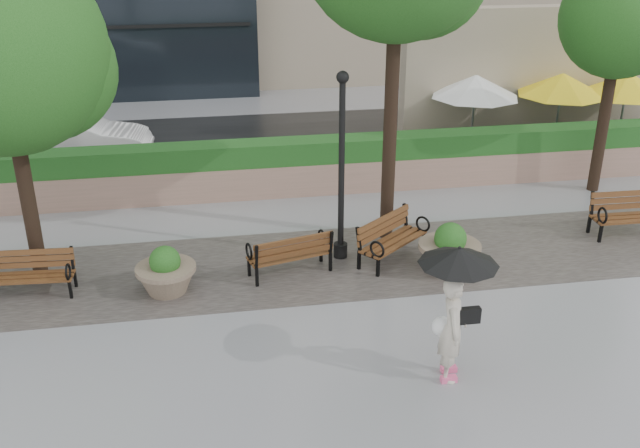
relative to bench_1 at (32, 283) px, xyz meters
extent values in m
plane|color=gray|center=(4.52, -2.66, -0.24)|extent=(100.00, 100.00, 0.00)
cube|color=#383330|center=(4.52, 0.34, -0.24)|extent=(28.00, 3.20, 0.01)
cube|color=tan|center=(4.52, 4.34, 0.16)|extent=(24.00, 0.80, 0.80)
cube|color=#1B4D19|center=(4.52, 4.34, 0.83)|extent=(24.00, 0.75, 0.55)
cube|color=tan|center=(14.02, 7.34, 1.76)|extent=(10.00, 0.60, 4.00)
cube|color=#1B4D19|center=(13.52, 5.14, 0.21)|extent=(8.00, 0.50, 0.90)
cube|color=black|center=(4.52, 8.34, -0.24)|extent=(40.00, 7.00, 0.00)
cube|color=brown|center=(0.00, -0.03, 0.13)|extent=(1.56, 0.56, 0.04)
cube|color=brown|center=(0.01, 0.21, 0.40)|extent=(1.54, 0.20, 0.36)
cube|color=black|center=(0.00, -0.01, -0.05)|extent=(1.57, 0.65, 0.39)
torus|color=black|center=(0.71, -0.23, 0.29)|extent=(0.06, 0.32, 0.32)
cube|color=brown|center=(4.77, 0.04, 0.15)|extent=(1.68, 0.87, 0.04)
cube|color=brown|center=(4.83, -0.20, 0.43)|extent=(1.59, 0.51, 0.38)
cube|color=black|center=(4.78, 0.01, -0.04)|extent=(1.70, 0.96, 0.41)
torus|color=black|center=(5.47, 0.39, 0.31)|extent=(0.13, 0.33, 0.33)
torus|color=black|center=(3.99, 0.01, 0.31)|extent=(0.13, 0.33, 0.33)
cube|color=brown|center=(6.91, 0.26, 0.16)|extent=(1.61, 1.45, 0.05)
cube|color=brown|center=(6.75, 0.46, 0.45)|extent=(1.36, 1.15, 0.39)
cube|color=black|center=(6.89, 0.28, -0.03)|extent=(1.67, 1.52, 0.43)
torus|color=black|center=(6.41, -0.37, 0.33)|extent=(0.25, 0.29, 0.34)
torus|color=black|center=(7.63, 0.63, 0.33)|extent=(0.25, 0.29, 0.34)
cube|color=brown|center=(12.30, 0.50, 0.19)|extent=(1.79, 0.57, 0.05)
cube|color=brown|center=(12.31, 0.77, 0.50)|extent=(1.78, 0.16, 0.42)
cube|color=black|center=(12.30, 0.53, -0.02)|extent=(1.79, 0.67, 0.45)
torus|color=black|center=(11.46, 0.34, 0.37)|extent=(0.06, 0.37, 0.36)
cylinder|color=#7F6B56|center=(2.44, -0.32, 0.25)|extent=(1.10, 1.10, 0.09)
sphere|color=#163F12|center=(2.44, -0.32, 0.40)|extent=(0.57, 0.57, 0.57)
cylinder|color=#7F6B56|center=(7.85, -0.40, 0.29)|extent=(1.21, 1.21, 0.10)
sphere|color=#163F12|center=(7.85, -0.40, 0.46)|extent=(0.62, 0.62, 0.62)
cylinder|color=black|center=(5.89, 0.56, 1.58)|extent=(0.12, 0.12, 3.64)
cylinder|color=black|center=(5.89, 0.56, -0.09)|extent=(0.28, 0.28, 0.30)
sphere|color=black|center=(5.89, 0.56, 3.44)|extent=(0.24, 0.24, 0.24)
cylinder|color=black|center=(0.00, 0.78, 1.77)|extent=(0.28, 0.28, 4.02)
sphere|color=#163F12|center=(0.00, 0.78, 4.06)|extent=(3.62, 3.62, 3.62)
sphere|color=#163F12|center=(0.60, 1.08, 3.66)|extent=(2.53, 2.53, 2.53)
cylinder|color=black|center=(7.05, 1.38, 2.56)|extent=(0.28, 0.28, 5.60)
cylinder|color=black|center=(12.93, 3.23, 1.73)|extent=(0.28, 0.28, 3.94)
sphere|color=#163F12|center=(12.93, 3.23, 3.98)|extent=(2.77, 2.77, 2.77)
sphere|color=#163F12|center=(13.53, 3.53, 3.58)|extent=(1.94, 1.94, 1.94)
cylinder|color=black|center=(10.85, 6.39, -0.19)|extent=(0.40, 0.40, 0.10)
cylinder|color=#99999E|center=(10.85, 6.39, 0.86)|extent=(0.06, 0.06, 2.20)
cone|color=white|center=(10.85, 6.39, 1.76)|extent=(2.50, 2.50, 0.60)
cylinder|color=black|center=(13.33, 6.19, -0.19)|extent=(0.40, 0.40, 0.10)
cylinder|color=#99999E|center=(13.33, 6.19, 0.86)|extent=(0.06, 0.06, 2.20)
cone|color=yellow|center=(13.33, 6.19, 1.76)|extent=(2.50, 2.50, 0.60)
cylinder|color=black|center=(15.15, 5.91, -0.19)|extent=(0.40, 0.40, 0.10)
cylinder|color=#99999E|center=(15.15, 5.91, 0.86)|extent=(0.06, 0.06, 2.20)
cone|color=yellow|center=(15.15, 5.91, 1.76)|extent=(2.50, 2.50, 0.60)
imported|color=white|center=(-0.25, 7.61, 0.45)|extent=(4.28, 1.74, 1.38)
imported|color=beige|center=(6.72, -3.70, 0.65)|extent=(0.63, 0.76, 1.79)
cube|color=#F2598C|center=(6.76, -3.58, -0.20)|extent=(0.19, 0.27, 0.09)
cube|color=#F2598C|center=(6.68, -3.83, -0.20)|extent=(0.19, 0.27, 0.09)
cube|color=black|center=(6.95, -3.72, 0.82)|extent=(0.21, 0.35, 0.25)
sphere|color=white|center=(6.65, -3.44, 0.48)|extent=(0.31, 0.31, 0.31)
cylinder|color=black|center=(6.74, -3.65, 1.32)|extent=(0.02, 0.02, 0.95)
cone|color=black|center=(6.74, -3.65, 1.77)|extent=(1.16, 1.16, 0.25)
camera|label=1|loc=(3.27, -12.22, 6.28)|focal=40.00mm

